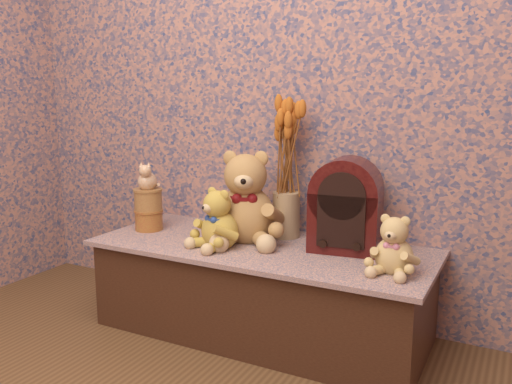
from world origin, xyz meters
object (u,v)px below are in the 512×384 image
cathedral_radio (346,204)px  teddy_small (395,242)px  teddy_large (246,193)px  teddy_medium (220,216)px  biscuit_tin_lower (149,220)px  ceramic_vase (286,215)px  cat_figurine (147,175)px

cathedral_radio → teddy_small: bearing=-45.0°
teddy_large → teddy_medium: bearing=-133.7°
teddy_large → biscuit_tin_lower: teddy_large is taller
teddy_large → teddy_small: 0.70m
teddy_small → cathedral_radio: cathedral_radio is taller
biscuit_tin_lower → teddy_small: bearing=-3.5°
teddy_large → teddy_small: (0.68, -0.13, -0.10)m
cathedral_radio → ceramic_vase: size_ratio=1.88×
teddy_large → teddy_medium: size_ratio=1.59×
teddy_large → cathedral_radio: size_ratio=1.11×
teddy_medium → cat_figurine: size_ratio=1.99×
biscuit_tin_lower → teddy_large: bearing=6.5°
ceramic_vase → biscuit_tin_lower: 0.66m
cathedral_radio → biscuit_tin_lower: size_ratio=2.97×
teddy_small → biscuit_tin_lower: 1.18m
cathedral_radio → cat_figurine: 0.94m
biscuit_tin_lower → cathedral_radio: bearing=7.2°
teddy_small → ceramic_vase: teddy_small is taller
teddy_large → biscuit_tin_lower: size_ratio=3.29×
cathedral_radio → teddy_medium: bearing=-165.0°
cathedral_radio → teddy_large: bearing=-179.5°
teddy_large → ceramic_vase: size_ratio=2.09×
teddy_medium → ceramic_vase: size_ratio=1.32×
ceramic_vase → cat_figurine: 0.68m
teddy_small → biscuit_tin_lower: (-1.17, 0.07, -0.07)m
teddy_medium → teddy_small: (0.73, 0.01, -0.02)m
teddy_large → ceramic_vase: (0.13, 0.13, -0.11)m
teddy_large → cathedral_radio: bearing=-15.7°
cat_figurine → teddy_small: bearing=-27.8°
biscuit_tin_lower → ceramic_vase: bearing=16.7°
teddy_small → cathedral_radio: 0.32m
teddy_large → cathedral_radio: (0.43, 0.06, -0.02)m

